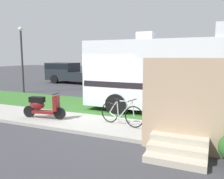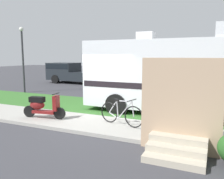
{
  "view_description": "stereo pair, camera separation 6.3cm",
  "coord_description": "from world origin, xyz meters",
  "px_view_note": "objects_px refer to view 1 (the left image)",
  "views": [
    {
      "loc": [
        4.32,
        -8.3,
        2.46
      ],
      "look_at": [
        0.52,
        0.3,
        1.1
      ],
      "focal_mm": 37.93,
      "sensor_mm": 36.0,
      "label": 1
    },
    {
      "loc": [
        4.38,
        -8.27,
        2.46
      ],
      "look_at": [
        0.52,
        0.3,
        1.1
      ],
      "focal_mm": 37.93,
      "sensor_mm": 36.0,
      "label": 2
    }
  ],
  "objects_px": {
    "pickup_truck_near": "(214,82)",
    "bottle_green": "(197,128)",
    "scooter": "(42,106)",
    "pickup_truck_far": "(71,72)",
    "motorhome_rv": "(172,74)",
    "street_lamp_post": "(22,53)",
    "bicycle": "(121,113)"
  },
  "relations": [
    {
      "from": "motorhome_rv",
      "to": "bicycle",
      "type": "distance_m",
      "value": 3.16
    },
    {
      "from": "motorhome_rv",
      "to": "bicycle",
      "type": "bearing_deg",
      "value": -113.81
    },
    {
      "from": "pickup_truck_far",
      "to": "bottle_green",
      "type": "xyz_separation_m",
      "value": [
        11.43,
        -10.31,
        -0.73
      ]
    },
    {
      "from": "street_lamp_post",
      "to": "bottle_green",
      "type": "bearing_deg",
      "value": -21.18
    },
    {
      "from": "scooter",
      "to": "pickup_truck_far",
      "type": "xyz_separation_m",
      "value": [
        -6.0,
        10.99,
        0.38
      ]
    },
    {
      "from": "motorhome_rv",
      "to": "bottle_green",
      "type": "bearing_deg",
      "value": -63.09
    },
    {
      "from": "bicycle",
      "to": "pickup_truck_far",
      "type": "bearing_deg",
      "value": 130.43
    },
    {
      "from": "motorhome_rv",
      "to": "scooter",
      "type": "height_order",
      "value": "motorhome_rv"
    },
    {
      "from": "bicycle",
      "to": "bottle_green",
      "type": "height_order",
      "value": "bicycle"
    },
    {
      "from": "bottle_green",
      "to": "motorhome_rv",
      "type": "bearing_deg",
      "value": 116.91
    },
    {
      "from": "motorhome_rv",
      "to": "scooter",
      "type": "bearing_deg",
      "value": -143.99
    },
    {
      "from": "scooter",
      "to": "street_lamp_post",
      "type": "bearing_deg",
      "value": 139.17
    },
    {
      "from": "bicycle",
      "to": "street_lamp_post",
      "type": "distance_m",
      "value": 10.22
    },
    {
      "from": "motorhome_rv",
      "to": "bicycle",
      "type": "height_order",
      "value": "motorhome_rv"
    },
    {
      "from": "motorhome_rv",
      "to": "street_lamp_post",
      "type": "relative_size",
      "value": 1.64
    },
    {
      "from": "scooter",
      "to": "bottle_green",
      "type": "distance_m",
      "value": 5.48
    },
    {
      "from": "pickup_truck_near",
      "to": "bottle_green",
      "type": "distance_m",
      "value": 7.24
    },
    {
      "from": "scooter",
      "to": "pickup_truck_near",
      "type": "xyz_separation_m",
      "value": [
        5.78,
        7.87,
        0.34
      ]
    },
    {
      "from": "scooter",
      "to": "bottle_green",
      "type": "height_order",
      "value": "scooter"
    },
    {
      "from": "pickup_truck_near",
      "to": "bottle_green",
      "type": "bearing_deg",
      "value": -92.8
    },
    {
      "from": "motorhome_rv",
      "to": "scooter",
      "type": "relative_size",
      "value": 4.11
    },
    {
      "from": "scooter",
      "to": "bicycle",
      "type": "bearing_deg",
      "value": 7.19
    },
    {
      "from": "scooter",
      "to": "bicycle",
      "type": "xyz_separation_m",
      "value": [
        3.03,
        0.38,
        -0.06
      ]
    },
    {
      "from": "motorhome_rv",
      "to": "scooter",
      "type": "xyz_separation_m",
      "value": [
        -4.21,
        -3.06,
        -1.13
      ]
    },
    {
      "from": "pickup_truck_far",
      "to": "street_lamp_post",
      "type": "height_order",
      "value": "street_lamp_post"
    },
    {
      "from": "scooter",
      "to": "bicycle",
      "type": "distance_m",
      "value": 3.06
    },
    {
      "from": "pickup_truck_near",
      "to": "scooter",
      "type": "bearing_deg",
      "value": -126.28
    },
    {
      "from": "scooter",
      "to": "pickup_truck_far",
      "type": "distance_m",
      "value": 12.52
    },
    {
      "from": "pickup_truck_far",
      "to": "bottle_green",
      "type": "relative_size",
      "value": 21.47
    },
    {
      "from": "motorhome_rv",
      "to": "street_lamp_post",
      "type": "height_order",
      "value": "street_lamp_post"
    },
    {
      "from": "pickup_truck_far",
      "to": "bottle_green",
      "type": "distance_m",
      "value": 15.41
    },
    {
      "from": "bicycle",
      "to": "pickup_truck_near",
      "type": "xyz_separation_m",
      "value": [
        2.75,
        7.49,
        0.4
      ]
    }
  ]
}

